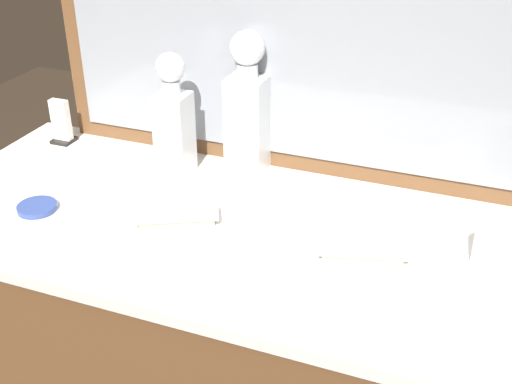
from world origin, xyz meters
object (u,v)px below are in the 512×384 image
Objects in this scene: crystal_tumbler_left at (496,248)px; porcelain_dish at (37,207)px; crystal_decanter_center at (174,127)px; silver_brush_front at (362,250)px; napkin_holder at (62,124)px; crystal_decanter_right at (248,117)px; silver_brush_far_left at (177,216)px.

porcelain_dish is at bearing -172.29° from crystal_tumbler_left.
crystal_decanter_center reaches higher than silver_brush_front.
silver_brush_front is 1.54× the size of napkin_holder.
crystal_tumbler_left is at bearing -9.97° from napkin_holder.
crystal_decanter_right reaches higher than napkin_holder.
crystal_decanter_center is (-0.15, -0.07, -0.02)m from crystal_decanter_right.
crystal_decanter_center is at bearing 53.10° from porcelain_dish.
silver_brush_front reaches higher than porcelain_dish.
crystal_decanter_right is 0.29m from silver_brush_far_left.
crystal_tumbler_left is at bearing 7.71° from porcelain_dish.
silver_brush_far_left is (-0.37, -0.01, 0.00)m from silver_brush_front.
crystal_tumbler_left is (0.69, -0.13, -0.07)m from crystal_decanter_center.
crystal_decanter_center is 0.35m from napkin_holder.
silver_brush_front is (0.32, -0.25, -0.12)m from crystal_decanter_right.
crystal_decanter_center reaches higher than porcelain_dish.
silver_brush_far_left is (-0.59, -0.06, -0.03)m from crystal_tumbler_left.
crystal_tumbler_left reaches higher than silver_brush_front.
crystal_tumbler_left reaches higher than porcelain_dish.
crystal_tumbler_left is 0.56× the size of silver_brush_front.
napkin_holder is (-1.03, 0.18, 0.00)m from crystal_tumbler_left.
crystal_decanter_right is at bearing 159.53° from crystal_tumbler_left.
crystal_decanter_center is at bearing -7.91° from napkin_holder.
crystal_decanter_right reaches higher than silver_brush_far_left.
crystal_decanter_right is 0.48m from porcelain_dish.
crystal_decanter_right is at bearing 79.60° from silver_brush_far_left.
crystal_decanter_center is 2.52× the size of napkin_holder.
crystal_decanter_right is 1.16× the size of crystal_decanter_center.
porcelain_dish is at bearing -126.90° from crystal_decanter_center.
crystal_tumbler_left is at bearing 11.26° from silver_brush_front.
porcelain_dish is (-0.19, -0.25, -0.11)m from crystal_decanter_center.
crystal_decanter_right reaches higher than crystal_tumbler_left.
crystal_decanter_center is at bearing -154.73° from crystal_decanter_right.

